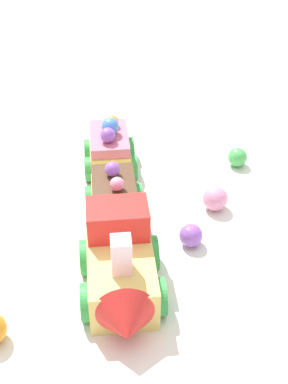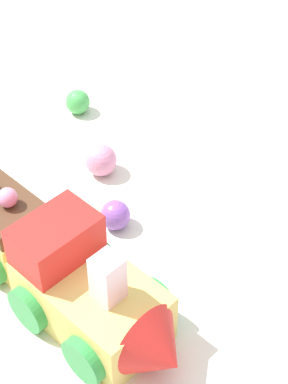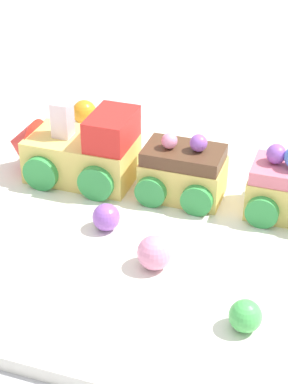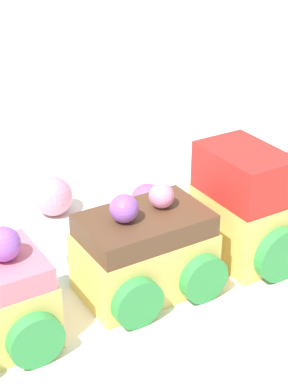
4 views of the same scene
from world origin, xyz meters
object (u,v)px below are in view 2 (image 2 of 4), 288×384
gumball_pink (101,160)px  gumball_green (78,102)px  gumball_purple (115,215)px  cake_car_chocolate (0,222)px  cake_train_locomotive (99,301)px

gumball_pink → gumball_green: (-0.08, 0.05, -0.00)m
gumball_pink → gumball_purple: bearing=-33.6°
cake_car_chocolate → gumball_green: 0.18m
cake_car_chocolate → gumball_green: bearing=120.0°
cake_train_locomotive → gumball_pink: bearing=136.8°
cake_train_locomotive → gumball_purple: cake_train_locomotive is taller
cake_train_locomotive → cake_car_chocolate: (-0.11, 0.00, -0.00)m
cake_train_locomotive → gumball_green: 0.26m
gumball_pink → cake_car_chocolate: bearing=-86.0°
cake_car_chocolate → gumball_pink: (-0.01, 0.11, -0.01)m
gumball_pink → gumball_green: size_ratio=1.18×
gumball_pink → cake_train_locomotive: bearing=-43.6°
cake_train_locomotive → gumball_pink: (-0.12, 0.11, -0.01)m
cake_car_chocolate → gumball_green: cake_car_chocolate is taller
cake_train_locomotive → cake_car_chocolate: size_ratio=1.72×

